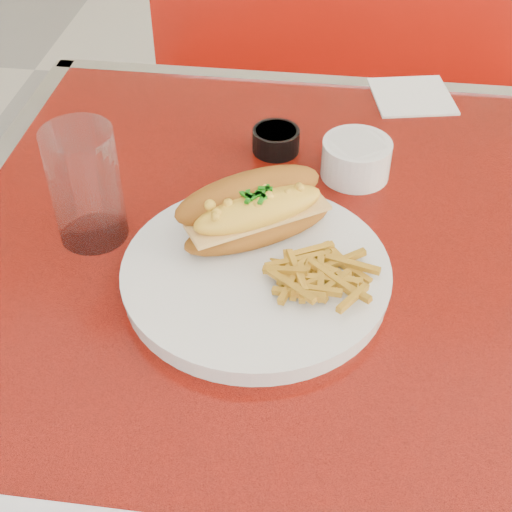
# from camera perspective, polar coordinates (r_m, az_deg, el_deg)

# --- Properties ---
(diner_table) EXTENTS (1.23, 0.83, 0.77)m
(diner_table) POSITION_cam_1_polar(r_m,az_deg,el_deg) (1.01, 12.35, -6.17)
(diner_table) COLOR red
(diner_table) RESTS_ON ground
(booth_bench_far) EXTENTS (1.20, 0.51, 0.90)m
(booth_bench_far) POSITION_cam_1_polar(r_m,az_deg,el_deg) (1.83, 10.10, 6.04)
(booth_bench_far) COLOR #A2150A
(booth_bench_far) RESTS_ON ground
(dinner_plate) EXTENTS (0.35, 0.35, 0.02)m
(dinner_plate) POSITION_cam_1_polar(r_m,az_deg,el_deg) (0.82, 0.00, -1.44)
(dinner_plate) COLOR silver
(dinner_plate) RESTS_ON diner_table
(mac_hoagie) EXTENTS (0.21, 0.18, 0.08)m
(mac_hoagie) POSITION_cam_1_polar(r_m,az_deg,el_deg) (0.83, -0.09, 3.69)
(mac_hoagie) COLOR #935517
(mac_hoagie) RESTS_ON dinner_plate
(fries_pile) EXTENTS (0.11, 0.10, 0.03)m
(fries_pile) POSITION_cam_1_polar(r_m,az_deg,el_deg) (0.79, 5.28, -1.37)
(fries_pile) COLOR gold
(fries_pile) RESTS_ON dinner_plate
(fork) EXTENTS (0.06, 0.16, 0.00)m
(fork) POSITION_cam_1_polar(r_m,az_deg,el_deg) (0.83, 5.70, 0.15)
(fork) COLOR silver
(fork) RESTS_ON dinner_plate
(gravy_ramekin) EXTENTS (0.11, 0.11, 0.05)m
(gravy_ramekin) POSITION_cam_1_polar(r_m,az_deg,el_deg) (0.98, 8.02, 7.79)
(gravy_ramekin) COLOR silver
(gravy_ramekin) RESTS_ON diner_table
(sauce_cup_left) EXTENTS (0.09, 0.09, 0.03)m
(sauce_cup_left) POSITION_cam_1_polar(r_m,az_deg,el_deg) (1.03, 1.61, 9.32)
(sauce_cup_left) COLOR black
(sauce_cup_left) RESTS_ON diner_table
(water_tumbler) EXTENTS (0.11, 0.11, 0.15)m
(water_tumbler) POSITION_cam_1_polar(r_m,az_deg,el_deg) (0.87, -13.47, 5.48)
(water_tumbler) COLOR silver
(water_tumbler) RESTS_ON diner_table
(paper_napkin) EXTENTS (0.14, 0.14, 0.00)m
(paper_napkin) POSITION_cam_1_polar(r_m,az_deg,el_deg) (1.19, 12.37, 12.39)
(paper_napkin) COLOR white
(paper_napkin) RESTS_ON diner_table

